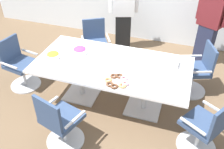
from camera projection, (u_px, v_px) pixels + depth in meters
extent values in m
cube|color=brown|center=(112.00, 101.00, 4.34)|extent=(10.00, 10.00, 0.01)
cube|color=white|center=(112.00, 65.00, 3.90)|extent=(2.40, 1.20, 0.04)
cube|color=silver|center=(83.00, 93.00, 4.47)|extent=(0.56, 0.56, 0.02)
cylinder|color=silver|center=(81.00, 77.00, 4.26)|extent=(0.09, 0.09, 0.69)
cube|color=silver|center=(143.00, 107.00, 4.19)|extent=(0.56, 0.56, 0.02)
cylinder|color=silver|center=(145.00, 90.00, 3.98)|extent=(0.09, 0.09, 0.69)
cylinder|color=silver|center=(26.00, 84.00, 4.67)|extent=(0.62, 0.62, 0.02)
cylinder|color=silver|center=(24.00, 75.00, 4.55)|extent=(0.05, 0.05, 0.41)
cube|color=#33476B|center=(21.00, 64.00, 4.41)|extent=(0.53, 0.53, 0.06)
cube|color=#33476B|center=(9.00, 49.00, 4.35)|extent=(0.11, 0.44, 0.42)
cube|color=silver|center=(30.00, 52.00, 4.51)|extent=(0.37, 0.09, 0.02)
cube|color=silver|center=(9.00, 65.00, 4.16)|extent=(0.37, 0.09, 0.02)
cylinder|color=silver|center=(66.00, 140.00, 3.64)|extent=(0.67, 0.67, 0.02)
cylinder|color=silver|center=(64.00, 130.00, 3.51)|extent=(0.05, 0.05, 0.41)
cube|color=#33476B|center=(62.00, 118.00, 3.37)|extent=(0.57, 0.57, 0.06)
cube|color=#33476B|center=(48.00, 114.00, 3.09)|extent=(0.43, 0.16, 0.42)
cube|color=silver|center=(48.00, 104.00, 3.41)|extent=(0.13, 0.36, 0.02)
cube|color=silver|center=(75.00, 119.00, 3.19)|extent=(0.13, 0.36, 0.02)
cylinder|color=silver|center=(196.00, 145.00, 3.56)|extent=(0.74, 0.74, 0.02)
cylinder|color=silver|center=(199.00, 135.00, 3.43)|extent=(0.05, 0.05, 0.41)
cube|color=#33476B|center=(202.00, 123.00, 3.29)|extent=(0.63, 0.63, 0.06)
cube|color=#33476B|center=(222.00, 120.00, 3.02)|extent=(0.27, 0.39, 0.42)
cube|color=silver|center=(193.00, 126.00, 3.10)|extent=(0.33, 0.22, 0.02)
cube|color=silver|center=(215.00, 108.00, 3.35)|extent=(0.33, 0.22, 0.02)
cylinder|color=silver|center=(189.00, 90.00, 4.54)|extent=(0.70, 0.70, 0.02)
cylinder|color=silver|center=(192.00, 80.00, 4.42)|extent=(0.05, 0.05, 0.41)
cube|color=#33476B|center=(194.00, 69.00, 4.28)|extent=(0.59, 0.59, 0.06)
cube|color=#33476B|center=(210.00, 57.00, 4.14)|extent=(0.19, 0.42, 0.42)
cube|color=silver|center=(200.00, 72.00, 4.01)|extent=(0.35, 0.16, 0.02)
cube|color=silver|center=(191.00, 56.00, 4.41)|extent=(0.35, 0.16, 0.02)
cylinder|color=silver|center=(97.00, 63.00, 5.23)|extent=(0.74, 0.74, 0.02)
cylinder|color=silver|center=(96.00, 55.00, 5.11)|extent=(0.05, 0.05, 0.41)
cube|color=#33476B|center=(96.00, 45.00, 4.97)|extent=(0.63, 0.63, 0.06)
cube|color=#33476B|center=(94.00, 29.00, 4.99)|extent=(0.40, 0.26, 0.42)
cube|color=silver|center=(108.00, 38.00, 4.94)|extent=(0.21, 0.33, 0.02)
cube|color=silver|center=(83.00, 40.00, 4.86)|extent=(0.21, 0.33, 0.02)
cube|color=black|center=(123.00, 32.00, 5.52)|extent=(0.37, 0.29, 0.81)
cube|color=white|center=(124.00, 0.00, 5.09)|extent=(0.49, 0.35, 0.64)
cube|color=#232842|center=(204.00, 45.00, 5.06)|extent=(0.38, 0.33, 0.83)
cube|color=maroon|center=(213.00, 9.00, 4.62)|extent=(0.49, 0.40, 0.66)
cylinder|color=maroon|center=(200.00, 3.00, 4.75)|extent=(0.11, 0.11, 0.59)
cylinder|color=white|center=(80.00, 51.00, 4.12)|extent=(0.23, 0.23, 0.08)
ellipsoid|color=#9E3D8E|center=(80.00, 49.00, 4.09)|extent=(0.20, 0.20, 0.07)
cylinder|color=white|center=(53.00, 56.00, 4.03)|extent=(0.22, 0.22, 0.06)
ellipsoid|color=orange|center=(53.00, 54.00, 4.01)|extent=(0.19, 0.19, 0.06)
cylinder|color=white|center=(117.00, 82.00, 3.52)|extent=(0.34, 0.34, 0.01)
torus|color=pink|center=(125.00, 83.00, 3.46)|extent=(0.11, 0.11, 0.03)
torus|color=pink|center=(124.00, 78.00, 3.56)|extent=(0.11, 0.11, 0.03)
torus|color=brown|center=(119.00, 76.00, 3.60)|extent=(0.11, 0.11, 0.03)
torus|color=brown|center=(114.00, 76.00, 3.60)|extent=(0.11, 0.11, 0.03)
torus|color=tan|center=(108.00, 80.00, 3.52)|extent=(0.11, 0.11, 0.03)
torus|color=brown|center=(110.00, 84.00, 3.44)|extent=(0.11, 0.11, 0.03)
torus|color=brown|center=(114.00, 86.00, 3.41)|extent=(0.11, 0.11, 0.03)
torus|color=tan|center=(122.00, 85.00, 3.42)|extent=(0.11, 0.11, 0.03)
cylinder|color=white|center=(96.00, 65.00, 3.86)|extent=(0.19, 0.19, 0.01)
cylinder|color=silver|center=(96.00, 65.00, 3.85)|extent=(0.19, 0.19, 0.01)
cylinder|color=white|center=(96.00, 65.00, 3.85)|extent=(0.19, 0.19, 0.01)
cylinder|color=silver|center=(96.00, 64.00, 3.85)|extent=(0.19, 0.19, 0.01)
cylinder|color=white|center=(96.00, 64.00, 3.84)|extent=(0.19, 0.19, 0.01)
cube|color=white|center=(172.00, 63.00, 3.84)|extent=(0.19, 0.19, 0.08)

